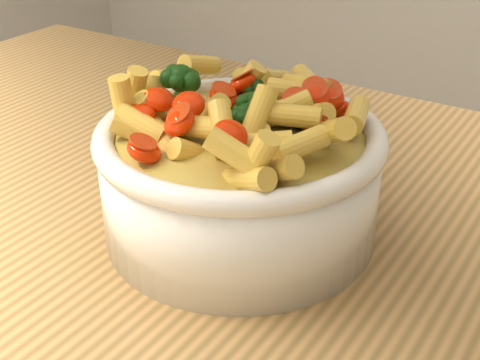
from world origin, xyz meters
The scene contains 3 objects.
table centered at (0.00, 0.00, 0.80)m, with size 1.20×0.80×0.90m.
serving_bowl centered at (0.03, 0.01, 0.95)m, with size 0.24×0.24×0.10m.
pasta_salad centered at (0.03, 0.01, 1.02)m, with size 0.19×0.19×0.04m.
Camera 1 is at (0.30, -0.41, 1.22)m, focal length 50.00 mm.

